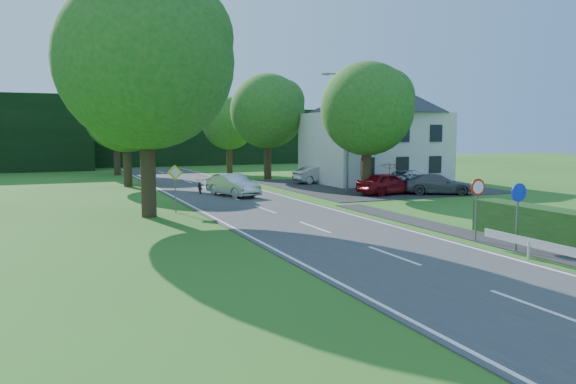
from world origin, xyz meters
name	(u,v)px	position (x,y,z in m)	size (l,w,h in m)	color
road	(296,221)	(0.00, 20.00, 0.02)	(7.00, 80.00, 0.04)	#3A3B3D
parking_pad	(372,186)	(12.00, 33.00, 0.02)	(14.00, 16.00, 0.04)	#232325
line_edge_left	(228,225)	(-3.25, 20.00, 0.04)	(0.12, 80.00, 0.01)	white
line_edge_right	(357,216)	(3.25, 20.00, 0.04)	(0.12, 80.00, 0.01)	white
line_centre	(296,220)	(0.00, 20.00, 0.04)	(0.12, 80.00, 0.01)	white
tree_main	(146,95)	(-6.00, 24.00, 5.82)	(9.40, 9.40, 11.64)	#1D5519
tree_left_far	(127,129)	(-5.00, 40.00, 4.29)	(7.00, 7.00, 8.58)	#1D5519
tree_right_far	(267,127)	(7.00, 42.00, 4.54)	(7.40, 7.40, 9.09)	#1D5519
tree_left_back	(116,133)	(-4.50, 52.00, 4.04)	(6.60, 6.60, 8.07)	#1D5519
tree_right_back	(229,135)	(6.00, 50.00, 3.78)	(6.20, 6.20, 7.56)	#1D5519
tree_right_mid	(367,129)	(8.50, 28.00, 4.29)	(7.00, 7.00, 8.58)	#1D5519
treeline_right	(207,137)	(8.00, 66.00, 3.50)	(30.00, 5.00, 7.00)	black
house_white	(375,128)	(14.00, 36.00, 4.41)	(10.60, 8.40, 8.60)	silver
streetlight	(346,126)	(8.06, 30.00, 4.46)	(2.03, 0.18, 8.00)	slate
sign_roundabout	(518,204)	(4.30, 10.98, 1.67)	(0.64, 0.08, 2.37)	slate
sign_speed_limit	(477,195)	(4.30, 12.97, 1.77)	(0.64, 0.11, 2.37)	slate
sign_priority_left	(175,179)	(-4.50, 24.98, 1.72)	(0.78, 0.09, 2.44)	slate
moving_car	(233,185)	(0.30, 30.57, 0.74)	(1.48, 4.25, 1.40)	silver
motorcycle	(200,186)	(-1.20, 33.15, 0.51)	(0.63, 1.80, 0.95)	black
parked_car_red	(387,183)	(9.82, 27.60, 0.76)	(1.69, 4.21, 1.43)	maroon
parked_car_silver_a	(318,175)	(9.27, 36.62, 0.71)	(1.41, 4.05, 1.33)	#AEAFB3
parked_car_grey	(437,184)	(13.00, 26.50, 0.69)	(1.82, 4.48, 1.30)	#55555A
parked_car_silver_b	(409,179)	(13.75, 30.79, 0.71)	(2.21, 4.79, 1.33)	#B8B8C0
parasol	(390,176)	(11.33, 29.55, 1.02)	(2.14, 2.18, 1.96)	#AA100D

